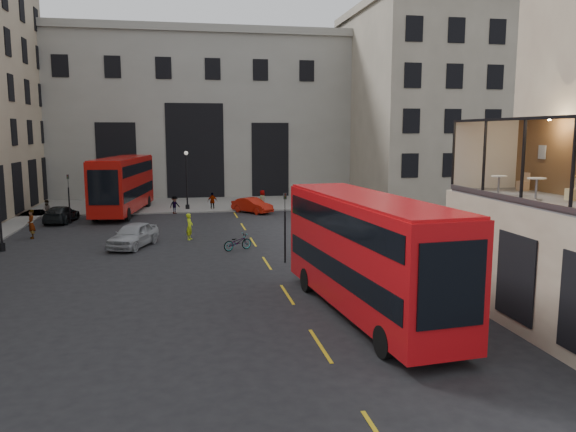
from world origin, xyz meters
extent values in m
plane|color=black|center=(0.00, 0.00, 0.00)|extent=(140.00, 140.00, 0.00)
cube|color=black|center=(4.98, 0.00, 2.00)|extent=(0.08, 9.20, 3.00)
cube|color=beige|center=(6.50, 5.00, 6.05)|extent=(3.00, 0.04, 2.90)
cube|color=black|center=(6.50, 0.00, 7.50)|extent=(3.00, 10.00, 0.04)
cube|color=slate|center=(5.00, 0.00, 4.70)|extent=(0.12, 10.00, 0.18)
cube|color=black|center=(5.00, 0.00, 7.45)|extent=(0.12, 10.00, 0.10)
cube|color=beige|center=(7.92, 3.20, 6.20)|extent=(0.04, 0.45, 0.55)
cylinder|color=#FFD899|center=(7.30, 2.00, 7.45)|extent=(0.12, 0.12, 0.05)
cube|color=#C0AF90|center=(6.50, 0.00, 2.25)|extent=(3.00, 11.00, 4.50)
cube|color=slate|center=(6.50, 0.00, 4.55)|extent=(3.00, 10.00, 0.10)
cube|color=#98968E|center=(-5.00, 48.00, 9.00)|extent=(34.00, 10.00, 18.00)
cube|color=#98968E|center=(-5.00, 48.00, 17.60)|extent=(35.00, 10.60, 0.80)
cube|color=black|center=(-5.00, 42.96, 5.00)|extent=(6.00, 0.12, 10.00)
cube|color=black|center=(-13.00, 42.96, 4.00)|extent=(4.00, 0.12, 8.00)
cube|color=black|center=(3.00, 42.96, 4.00)|extent=(4.00, 0.12, 8.00)
cube|color=#AB9F8A|center=(20.00, 40.00, 10.00)|extent=(16.00, 18.00, 20.00)
cube|color=#AB9F8A|center=(20.00, 40.00, 19.60)|extent=(16.60, 18.60, 0.80)
cube|color=slate|center=(-6.00, 38.00, 0.06)|extent=(40.00, 12.00, 0.12)
cylinder|color=black|center=(-1.00, 12.00, 1.40)|extent=(0.10, 0.10, 2.80)
imported|color=black|center=(-1.00, 12.00, 3.30)|extent=(0.16, 0.20, 1.00)
cylinder|color=black|center=(-15.00, 28.00, 1.40)|extent=(0.10, 0.10, 2.80)
imported|color=black|center=(-15.00, 28.00, 3.30)|extent=(0.16, 0.20, 1.00)
cylinder|color=black|center=(-17.00, 18.00, 0.25)|extent=(0.36, 0.36, 0.50)
cylinder|color=black|center=(-6.00, 34.00, 2.50)|extent=(0.14, 0.14, 5.00)
cylinder|color=black|center=(-6.00, 34.00, 0.25)|extent=(0.36, 0.36, 0.50)
sphere|color=silver|center=(-6.00, 34.00, 5.15)|extent=(0.36, 0.36, 0.36)
cube|color=#BB0D11|center=(0.50, 2.79, 2.46)|extent=(3.74, 11.73, 4.09)
cube|color=black|center=(0.50, 2.79, 1.89)|extent=(3.72, 11.11, 0.84)
cube|color=black|center=(0.50, 2.79, 3.72)|extent=(3.72, 11.11, 0.84)
cube|color=#BB0D11|center=(0.50, 2.79, 4.54)|extent=(3.61, 11.49, 0.13)
cylinder|color=black|center=(-1.05, 6.34, 0.52)|extent=(0.40, 1.07, 1.05)
cylinder|color=black|center=(1.32, 6.58, 0.52)|extent=(0.40, 1.07, 1.05)
cylinder|color=black|center=(-0.29, -1.34, 0.52)|extent=(0.40, 1.07, 1.05)
cylinder|color=black|center=(2.08, -1.11, 0.52)|extent=(0.40, 1.07, 1.05)
cube|color=#A40F0B|center=(-11.41, 32.65, 2.60)|extent=(4.40, 12.46, 4.32)
cube|color=black|center=(-11.41, 32.65, 2.00)|extent=(4.35, 11.80, 0.89)
cube|color=black|center=(-11.41, 32.65, 3.93)|extent=(4.35, 11.80, 0.89)
cube|color=#A40F0B|center=(-11.41, 32.65, 4.80)|extent=(4.26, 12.20, 0.13)
cylinder|color=black|center=(-12.13, 36.69, 0.55)|extent=(0.46, 1.14, 1.11)
cylinder|color=black|center=(-9.62, 36.34, 0.55)|extent=(0.46, 1.14, 1.11)
cylinder|color=black|center=(-13.24, 28.59, 0.55)|extent=(0.46, 1.14, 1.11)
cylinder|color=black|center=(-10.73, 28.25, 0.55)|extent=(0.46, 1.14, 1.11)
imported|color=#9B9EA3|center=(-9.42, 17.79, 0.76)|extent=(3.27, 4.78, 1.51)
imported|color=#AA170A|center=(-0.43, 31.24, 0.65)|extent=(3.56, 3.97, 1.31)
imported|color=black|center=(-15.78, 28.66, 0.65)|extent=(2.30, 4.66, 1.30)
imported|color=gray|center=(-3.22, 15.73, 0.49)|extent=(1.95, 1.36, 0.97)
imported|color=#B9D616|center=(-5.99, 19.60, 0.87)|extent=(0.60, 0.73, 1.74)
imported|color=gray|center=(-17.13, 30.34, 0.80)|extent=(0.81, 0.64, 1.60)
imported|color=gray|center=(-7.10, 31.94, 0.76)|extent=(1.13, 1.04, 1.53)
imported|color=gray|center=(-3.76, 33.59, 0.79)|extent=(0.94, 0.41, 1.59)
imported|color=gray|center=(0.74, 33.23, 0.89)|extent=(0.74, 0.97, 1.77)
imported|color=gray|center=(-16.29, 21.94, 0.97)|extent=(0.69, 0.83, 1.94)
cylinder|color=beige|center=(6.03, 0.68, 5.38)|extent=(0.64, 0.64, 0.04)
cylinder|color=slate|center=(6.03, 0.68, 4.99)|extent=(0.08, 0.08, 0.74)
cylinder|color=slate|center=(6.03, 0.68, 4.62)|extent=(0.47, 0.47, 0.03)
cylinder|color=silver|center=(5.74, 2.61, 5.31)|extent=(0.58, 0.58, 0.04)
cylinder|color=slate|center=(5.74, 2.61, 4.96)|extent=(0.08, 0.08, 0.68)
cylinder|color=slate|center=(5.74, 2.61, 4.61)|extent=(0.43, 0.43, 0.03)
cube|color=tan|center=(7.26, 0.38, 4.81)|extent=(0.44, 0.44, 0.41)
cube|color=tan|center=(7.50, 3.72, 4.80)|extent=(0.44, 0.44, 0.40)
cube|color=tan|center=(7.66, 3.76, 5.17)|extent=(0.11, 0.37, 0.35)
camera|label=1|loc=(-6.30, -17.20, 6.99)|focal=35.00mm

